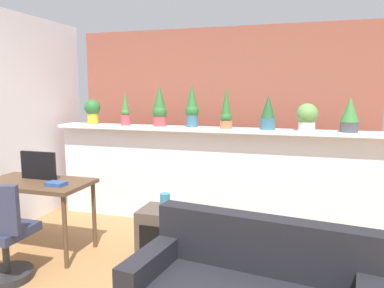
# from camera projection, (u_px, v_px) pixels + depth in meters

# --- Properties ---
(divider_wall) EXTENTS (4.03, 0.16, 1.18)m
(divider_wall) POSITION_uv_depth(u_px,v_px,m) (209.00, 178.00, 4.58)
(divider_wall) COLOR white
(divider_wall) RESTS_ON ground
(plant_shelf) EXTENTS (4.03, 0.34, 0.04)m
(plant_shelf) POSITION_uv_depth(u_px,v_px,m) (208.00, 129.00, 4.45)
(plant_shelf) COLOR white
(plant_shelf) RESTS_ON divider_wall
(brick_wall_behind) EXTENTS (4.03, 0.10, 2.50)m
(brick_wall_behind) POSITION_uv_depth(u_px,v_px,m) (220.00, 121.00, 5.05)
(brick_wall_behind) COLOR #9E5442
(brick_wall_behind) RESTS_ON ground
(potted_plant_0) EXTENTS (0.21, 0.21, 0.33)m
(potted_plant_0) POSITION_uv_depth(u_px,v_px,m) (93.00, 110.00, 4.92)
(potted_plant_0) COLOR gold
(potted_plant_0) RESTS_ON plant_shelf
(potted_plant_1) EXTENTS (0.13, 0.13, 0.43)m
(potted_plant_1) POSITION_uv_depth(u_px,v_px,m) (125.00, 112.00, 4.74)
(potted_plant_1) COLOR #B7474C
(potted_plant_1) RESTS_ON plant_shelf
(potted_plant_2) EXTENTS (0.19, 0.19, 0.52)m
(potted_plant_2) POSITION_uv_depth(u_px,v_px,m) (160.00, 107.00, 4.60)
(potted_plant_2) COLOR #B7474C
(potted_plant_2) RESTS_ON plant_shelf
(potted_plant_3) EXTENTS (0.17, 0.17, 0.52)m
(potted_plant_3) POSITION_uv_depth(u_px,v_px,m) (192.00, 107.00, 4.51)
(potted_plant_3) COLOR #386B84
(potted_plant_3) RESTS_ON plant_shelf
(potted_plant_4) EXTENTS (0.15, 0.15, 0.50)m
(potted_plant_4) POSITION_uv_depth(u_px,v_px,m) (226.00, 111.00, 4.33)
(potted_plant_4) COLOR #C66B42
(potted_plant_4) RESTS_ON plant_shelf
(potted_plant_5) EXTENTS (0.17, 0.17, 0.40)m
(potted_plant_5) POSITION_uv_depth(u_px,v_px,m) (268.00, 113.00, 4.21)
(potted_plant_5) COLOR #386B84
(potted_plant_5) RESTS_ON plant_shelf
(potted_plant_6) EXTENTS (0.24, 0.24, 0.31)m
(potted_plant_6) POSITION_uv_depth(u_px,v_px,m) (307.00, 117.00, 4.07)
(potted_plant_6) COLOR silver
(potted_plant_6) RESTS_ON plant_shelf
(potted_plant_7) EXTENTS (0.19, 0.19, 0.38)m
(potted_plant_7) POSITION_uv_depth(u_px,v_px,m) (350.00, 115.00, 3.95)
(potted_plant_7) COLOR #4C4C51
(potted_plant_7) RESTS_ON plant_shelf
(desk) EXTENTS (1.10, 0.60, 0.75)m
(desk) POSITION_uv_depth(u_px,v_px,m) (37.00, 189.00, 3.78)
(desk) COLOR brown
(desk) RESTS_ON ground
(tv_monitor) EXTENTS (0.41, 0.04, 0.29)m
(tv_monitor) POSITION_uv_depth(u_px,v_px,m) (38.00, 165.00, 3.83)
(tv_monitor) COLOR black
(tv_monitor) RESTS_ON desk
(office_chair) EXTENTS (0.50, 0.50, 0.91)m
(office_chair) POSITION_uv_depth(u_px,v_px,m) (2.00, 240.00, 3.18)
(office_chair) COLOR #262628
(office_chair) RESTS_ON ground
(side_cube_shelf) EXTENTS (0.40, 0.41, 0.50)m
(side_cube_shelf) POSITION_uv_depth(u_px,v_px,m) (161.00, 233.00, 3.70)
(side_cube_shelf) COLOR #4C4238
(side_cube_shelf) RESTS_ON ground
(vase_on_shelf) EXTENTS (0.10, 0.10, 0.17)m
(vase_on_shelf) POSITION_uv_depth(u_px,v_px,m) (165.00, 202.00, 3.63)
(vase_on_shelf) COLOR teal
(vase_on_shelf) RESTS_ON side_cube_shelf
(book_on_desk) EXTENTS (0.18, 0.13, 0.04)m
(book_on_desk) POSITION_uv_depth(u_px,v_px,m) (56.00, 184.00, 3.59)
(book_on_desk) COLOR #2D4C8C
(book_on_desk) RESTS_ON desk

